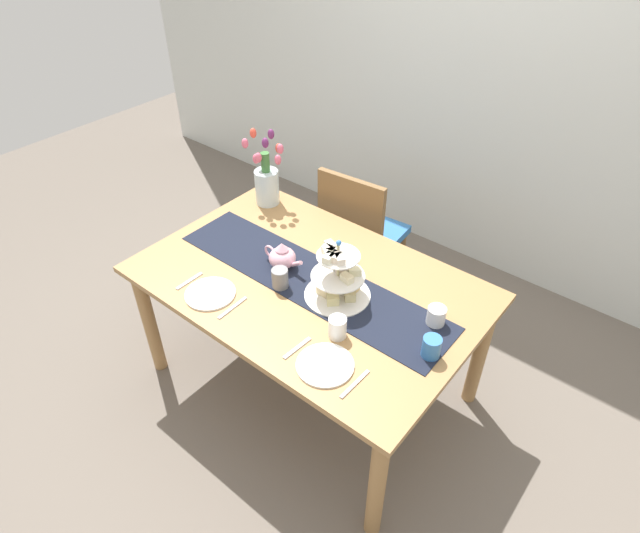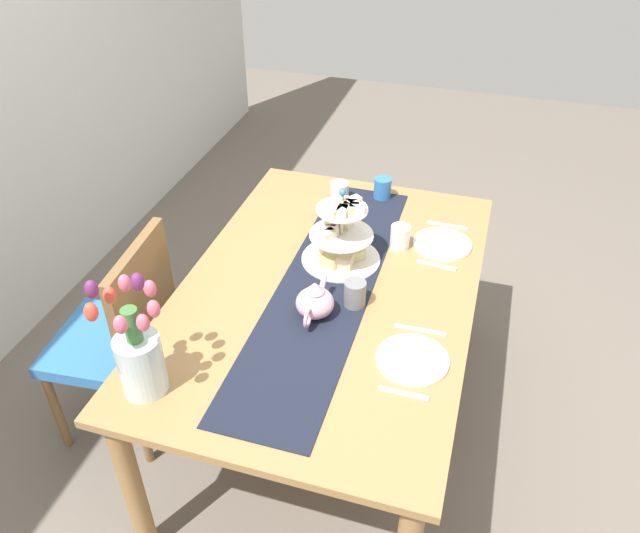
# 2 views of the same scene
# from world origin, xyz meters

# --- Properties ---
(ground_plane) EXTENTS (8.00, 8.00, 0.00)m
(ground_plane) POSITION_xyz_m (0.00, 0.00, 0.00)
(ground_plane) COLOR #6B6056
(dining_table) EXTENTS (1.59, 1.04, 0.72)m
(dining_table) POSITION_xyz_m (0.00, 0.00, 0.63)
(dining_table) COLOR #A37747
(dining_table) RESTS_ON ground_plane
(chair_left) EXTENTS (0.45, 0.45, 0.91)m
(chair_left) POSITION_xyz_m (-0.23, 0.75, 0.50)
(chair_left) COLOR brown
(chair_left) RESTS_ON ground_plane
(table_runner) EXTENTS (1.44, 0.33, 0.00)m
(table_runner) POSITION_xyz_m (0.00, 0.01, 0.73)
(table_runner) COLOR black
(table_runner) RESTS_ON dining_table
(tiered_cake_stand) EXTENTS (0.30, 0.30, 0.30)m
(tiered_cake_stand) POSITION_xyz_m (0.17, 0.00, 0.83)
(tiered_cake_stand) COLOR beige
(tiered_cake_stand) RESTS_ON table_runner
(teapot) EXTENTS (0.24, 0.13, 0.14)m
(teapot) POSITION_xyz_m (-0.16, 0.00, 0.78)
(teapot) COLOR #E5A8BC
(teapot) RESTS_ON table_runner
(tulip_vase) EXTENTS (0.24, 0.18, 0.41)m
(tulip_vase) POSITION_xyz_m (-0.62, 0.38, 0.87)
(tulip_vase) COLOR silver
(tulip_vase) RESTS_ON dining_table
(cream_jug) EXTENTS (0.08, 0.08, 0.08)m
(cream_jug) POSITION_xyz_m (0.60, 0.12, 0.77)
(cream_jug) COLOR white
(cream_jug) RESTS_ON dining_table
(dinner_plate_left) EXTENTS (0.23, 0.23, 0.01)m
(dinner_plate_left) POSITION_xyz_m (-0.28, -0.36, 0.73)
(dinner_plate_left) COLOR white
(dinner_plate_left) RESTS_ON dining_table
(fork_left) EXTENTS (0.02, 0.15, 0.01)m
(fork_left) POSITION_xyz_m (-0.43, -0.36, 0.73)
(fork_left) COLOR silver
(fork_left) RESTS_ON dining_table
(knife_left) EXTENTS (0.02, 0.17, 0.01)m
(knife_left) POSITION_xyz_m (-0.14, -0.36, 0.73)
(knife_left) COLOR silver
(knife_left) RESTS_ON dining_table
(dinner_plate_right) EXTENTS (0.23, 0.23, 0.01)m
(dinner_plate_right) POSITION_xyz_m (0.39, -0.36, 0.73)
(dinner_plate_right) COLOR white
(dinner_plate_right) RESTS_ON dining_table
(fork_right) EXTENTS (0.03, 0.15, 0.01)m
(fork_right) POSITION_xyz_m (0.24, -0.36, 0.73)
(fork_right) COLOR silver
(fork_right) RESTS_ON dining_table
(knife_right) EXTENTS (0.02, 0.17, 0.01)m
(knife_right) POSITION_xyz_m (0.53, -0.36, 0.73)
(knife_right) COLOR silver
(knife_right) RESTS_ON dining_table
(mug_grey) EXTENTS (0.08, 0.08, 0.09)m
(mug_grey) POSITION_xyz_m (-0.07, -0.12, 0.78)
(mug_grey) COLOR slate
(mug_grey) RESTS_ON table_runner
(mug_white_text) EXTENTS (0.08, 0.08, 0.09)m
(mug_white_text) POSITION_xyz_m (0.32, -0.20, 0.77)
(mug_white_text) COLOR white
(mug_white_text) RESTS_ON dining_table
(mug_orange) EXTENTS (0.08, 0.08, 0.09)m
(mug_orange) POSITION_xyz_m (0.68, -0.05, 0.77)
(mug_orange) COLOR #3370B7
(mug_orange) RESTS_ON dining_table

